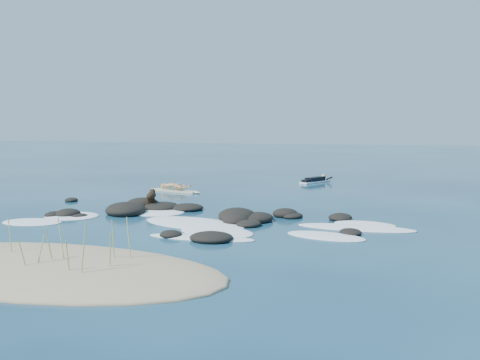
% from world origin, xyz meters
% --- Properties ---
extents(ground, '(160.00, 160.00, 0.00)m').
position_xyz_m(ground, '(0.00, 0.00, 0.00)').
color(ground, '#0A2642').
rests_on(ground, ground).
extents(sand_dune, '(9.00, 4.40, 0.60)m').
position_xyz_m(sand_dune, '(0.00, -8.20, 0.00)').
color(sand_dune, '#9E8966').
rests_on(sand_dune, ground).
extents(dune_grass, '(4.19, 1.69, 1.20)m').
position_xyz_m(dune_grass, '(0.25, -8.19, 0.60)').
color(dune_grass, '#93B055').
rests_on(dune_grass, ground).
extents(reef_rocks, '(13.77, 6.82, 0.58)m').
position_xyz_m(reef_rocks, '(-0.63, -0.95, 0.11)').
color(reef_rocks, black).
rests_on(reef_rocks, ground).
extents(breaking_foam, '(13.47, 5.57, 0.12)m').
position_xyz_m(breaking_foam, '(1.34, -1.85, 0.01)').
color(breaking_foam, white).
rests_on(breaking_foam, ground).
extents(standing_surfer_rig, '(3.12, 1.16, 1.79)m').
position_xyz_m(standing_surfer_rig, '(-3.41, 5.93, 0.71)').
color(standing_surfer_rig, beige).
rests_on(standing_surfer_rig, ground).
extents(paddling_surfer_rig, '(1.65, 2.49, 0.45)m').
position_xyz_m(paddling_surfer_rig, '(2.41, 12.48, 0.15)').
color(paddling_surfer_rig, white).
rests_on(paddling_surfer_rig, ground).
extents(dog, '(0.59, 1.17, 0.77)m').
position_xyz_m(dog, '(-1.91, 0.65, 0.51)').
color(dog, black).
rests_on(dog, ground).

